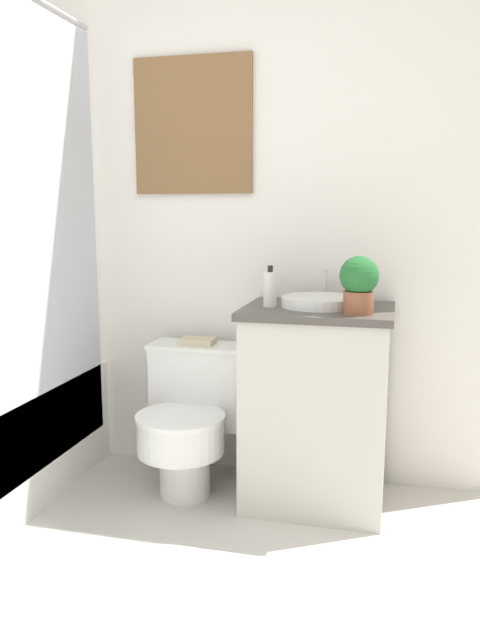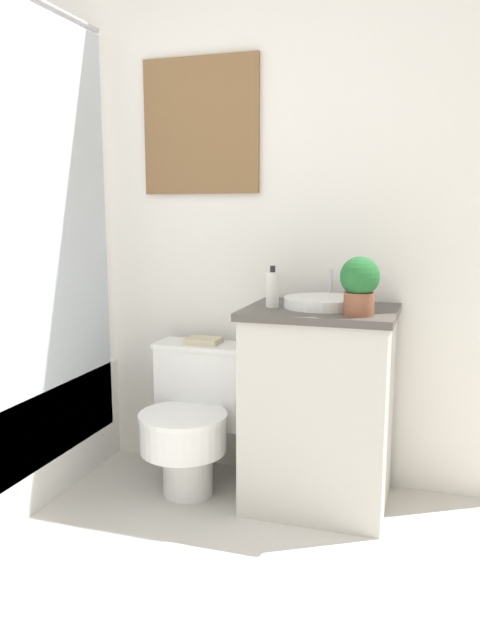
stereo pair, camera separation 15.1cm
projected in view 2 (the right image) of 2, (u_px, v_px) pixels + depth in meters
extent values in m
cube|color=white|center=(181.00, 197.00, 2.84)|extent=(3.01, 0.05, 2.50)
cube|color=brown|center=(201.00, 126.00, 2.71)|extent=(0.53, 0.02, 0.58)
cube|color=silver|center=(200.00, 126.00, 2.71)|extent=(0.50, 0.01, 0.55)
cube|color=silver|center=(3.00, 248.00, 2.23)|extent=(0.01, 1.42, 1.78)
cylinder|color=white|center=(188.00, 470.00, 2.65)|extent=(0.21, 0.21, 0.21)
cylinder|color=white|center=(183.00, 434.00, 2.58)|extent=(0.36, 0.36, 0.14)
cylinder|color=white|center=(183.00, 416.00, 2.56)|extent=(0.37, 0.37, 0.02)
cube|color=white|center=(204.00, 386.00, 2.77)|extent=(0.40, 0.19, 0.35)
cube|color=white|center=(203.00, 346.00, 2.74)|extent=(0.42, 0.20, 0.02)
cube|color=beige|center=(319.00, 411.00, 2.51)|extent=(0.56, 0.44, 0.79)
cube|color=#4C4742|center=(321.00, 312.00, 2.44)|extent=(0.59, 0.47, 0.03)
cylinder|color=white|center=(322.00, 302.00, 2.46)|extent=(0.30, 0.30, 0.04)
cylinder|color=silver|center=(330.00, 286.00, 2.61)|extent=(0.02, 0.02, 0.13)
cylinder|color=silver|center=(272.00, 290.00, 2.46)|extent=(0.05, 0.05, 0.14)
cylinder|color=black|center=(273.00, 269.00, 2.44)|extent=(0.02, 0.02, 0.02)
cylinder|color=brown|center=(359.00, 304.00, 2.27)|extent=(0.11, 0.11, 0.08)
sphere|color=#23662D|center=(360.00, 276.00, 2.25)|extent=(0.14, 0.14, 0.14)
cube|color=beige|center=(203.00, 341.00, 2.74)|extent=(0.15, 0.11, 0.02)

